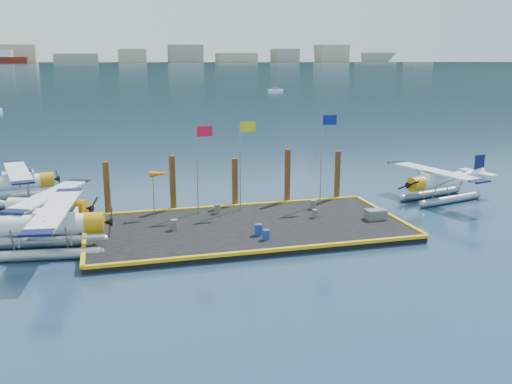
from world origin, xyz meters
TOP-DOWN VIEW (x-y plane):
  - ground at (0.00, 0.00)m, footprint 4000.00×4000.00m
  - dock at (0.00, 0.00)m, footprint 20.00×10.00m
  - dock_bumpers at (0.00, 0.00)m, footprint 20.25×10.25m
  - far_backdrop at (239.91, 1737.52)m, footprint 3050.00×2050.00m
  - seaplane_a at (-11.80, -1.09)m, footprint 9.07×10.00m
  - seaplane_b at (-12.41, 3.60)m, footprint 8.48×8.92m
  - seaplane_c at (-15.31, 11.34)m, footprint 8.84×9.63m
  - seaplane_d at (16.23, 3.85)m, footprint 8.46×9.13m
  - drum_0 at (-4.61, 0.29)m, footprint 0.46×0.46m
  - drum_1 at (0.21, -2.09)m, footprint 0.48×0.48m
  - drum_2 at (4.90, 0.62)m, footprint 0.39×0.39m
  - drum_3 at (0.40, -3.08)m, footprint 0.43×0.43m
  - drum_4 at (5.56, 2.73)m, footprint 0.44×0.44m
  - drum_5 at (-1.23, 3.33)m, footprint 0.46×0.46m
  - crate at (8.64, -0.81)m, footprint 1.31×0.87m
  - flagpole_red at (-2.29, 3.80)m, footprint 1.14×0.08m
  - flagpole_yellow at (0.70, 3.80)m, footprint 1.14×0.08m
  - flagpole_blue at (6.70, 3.80)m, footprint 1.14×0.08m
  - windsock at (-5.03, 3.80)m, footprint 1.40×0.44m
  - piling_0 at (-8.50, 5.40)m, footprint 0.44×0.44m
  - piling_1 at (-4.00, 5.40)m, footprint 0.44×0.44m
  - piling_2 at (0.50, 5.40)m, footprint 0.44×0.44m
  - piling_3 at (4.50, 5.40)m, footprint 0.44×0.44m
  - piling_4 at (8.50, 5.40)m, footprint 0.44×0.44m

SIDE VIEW (x-z plane):
  - ground at x=0.00m, z-range 0.00..0.00m
  - dock at x=0.00m, z-range 0.00..0.40m
  - dock_bumpers at x=0.00m, z-range 0.40..0.58m
  - drum_2 at x=4.90m, z-range 0.40..0.95m
  - drum_3 at x=0.40m, z-range 0.40..1.00m
  - drum_4 at x=5.56m, z-range 0.40..1.02m
  - drum_5 at x=-1.23m, z-range 0.40..1.04m
  - drum_0 at x=-4.61m, z-range 0.40..1.05m
  - crate at x=8.64m, z-range 0.40..1.05m
  - drum_1 at x=0.21m, z-range 0.40..1.08m
  - seaplane_d at x=16.23m, z-range -0.21..3.03m
  - seaplane_b at x=-12.41m, z-range -0.21..3.04m
  - seaplane_c at x=-15.31m, z-range -0.22..3.19m
  - seaplane_a at x=-11.80m, z-range -0.23..3.31m
  - piling_2 at x=0.50m, z-range 0.00..3.80m
  - piling_0 at x=-8.50m, z-range 0.00..4.00m
  - piling_4 at x=8.50m, z-range 0.00..4.00m
  - piling_1 at x=-4.00m, z-range 0.00..4.20m
  - piling_3 at x=4.50m, z-range 0.00..4.30m
  - windsock at x=-5.03m, z-range 1.67..4.79m
  - flagpole_red at x=-2.29m, z-range 1.40..7.40m
  - flagpole_yellow at x=0.70m, z-range 1.41..7.61m
  - flagpole_blue at x=6.70m, z-range 1.44..7.94m
  - far_backdrop at x=239.91m, z-range -395.55..414.45m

